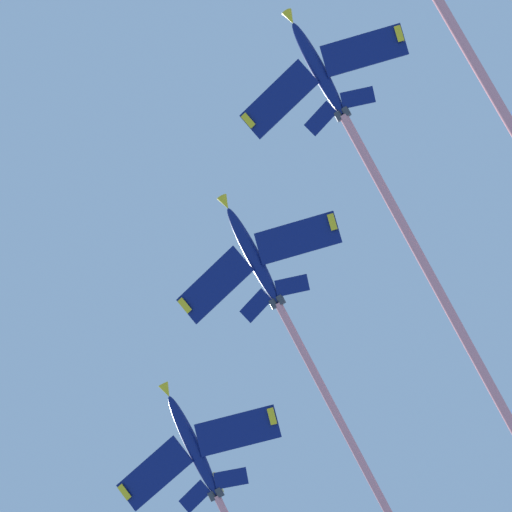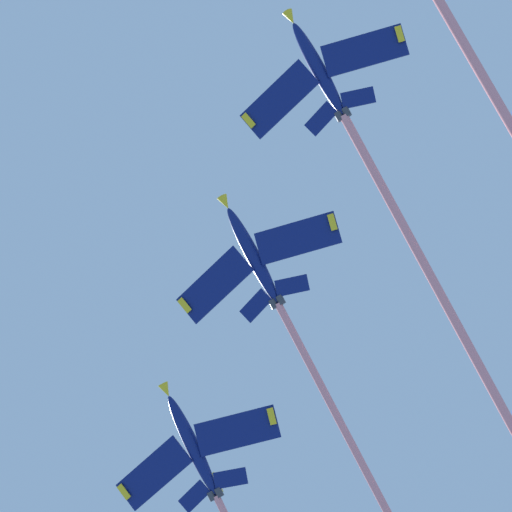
# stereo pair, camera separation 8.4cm
# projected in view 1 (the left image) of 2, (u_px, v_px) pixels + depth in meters

# --- Properties ---
(jet_second) EXTENTS (32.08, 38.51, 23.86)m
(jet_second) POSITION_uv_depth(u_px,v_px,m) (365.00, 156.00, 108.74)
(jet_second) COLOR navy
(jet_third) EXTENTS (31.35, 38.38, 23.91)m
(jet_third) POSITION_uv_depth(u_px,v_px,m) (291.00, 328.00, 109.33)
(jet_third) COLOR navy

